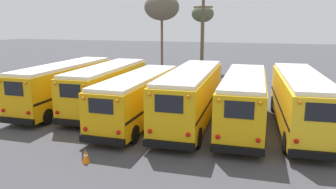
% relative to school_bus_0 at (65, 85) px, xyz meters
% --- Properties ---
extents(ground_plane, '(160.00, 160.00, 0.00)m').
position_rel_school_bus_0_xyz_m(ground_plane, '(7.89, -0.71, -1.76)').
color(ground_plane, '#424247').
extents(school_bus_0, '(2.54, 10.08, 3.25)m').
position_rel_school_bus_0_xyz_m(school_bus_0, '(0.00, 0.00, 0.00)').
color(school_bus_0, '#E5A00C').
rests_on(school_bus_0, ground).
extents(school_bus_1, '(2.68, 9.73, 3.18)m').
position_rel_school_bus_0_xyz_m(school_bus_1, '(3.15, 0.40, -0.03)').
color(school_bus_1, '#EAAA0F').
rests_on(school_bus_1, ground).
extents(school_bus_2, '(2.59, 9.94, 3.00)m').
position_rel_school_bus_0_xyz_m(school_bus_2, '(6.31, -1.55, -0.13)').
color(school_bus_2, '#E5A00C').
rests_on(school_bus_2, ground).
extents(school_bus_3, '(2.74, 10.61, 3.34)m').
position_rel_school_bus_0_xyz_m(school_bus_3, '(9.46, -0.92, 0.06)').
color(school_bus_3, '#EAAA0F').
rests_on(school_bus_3, ground).
extents(school_bus_4, '(2.62, 9.99, 3.20)m').
position_rel_school_bus_0_xyz_m(school_bus_4, '(12.62, -0.95, -0.03)').
color(school_bus_4, '#EAAA0F').
rests_on(school_bus_4, ground).
extents(school_bus_5, '(2.99, 10.70, 3.27)m').
position_rel_school_bus_0_xyz_m(school_bus_5, '(15.77, -0.30, 0.02)').
color(school_bus_5, yellow).
rests_on(school_bus_5, ground).
extents(utility_pole, '(1.80, 0.28, 8.52)m').
position_rel_school_bus_0_xyz_m(utility_pole, '(7.92, 10.99, 2.66)').
color(utility_pole, brown).
rests_on(utility_pole, ground).
extents(bare_tree_0, '(3.93, 3.93, 9.24)m').
position_rel_school_bus_0_xyz_m(bare_tree_0, '(2.22, 16.34, 5.95)').
color(bare_tree_0, brown).
rests_on(bare_tree_0, ground).
extents(bare_tree_1, '(2.75, 2.75, 8.15)m').
position_rel_school_bus_0_xyz_m(bare_tree_1, '(5.97, 21.40, 5.11)').
color(bare_tree_1, '#473323').
rests_on(bare_tree_1, ground).
extents(fence_line, '(23.83, 0.06, 1.42)m').
position_rel_school_bus_0_xyz_m(fence_line, '(7.89, 7.15, -0.78)').
color(fence_line, '#939399').
rests_on(fence_line, ground).
extents(traffic_cone, '(0.36, 0.36, 0.66)m').
position_rel_school_bus_0_xyz_m(traffic_cone, '(6.22, -7.95, -1.44)').
color(traffic_cone, orange).
rests_on(traffic_cone, ground).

